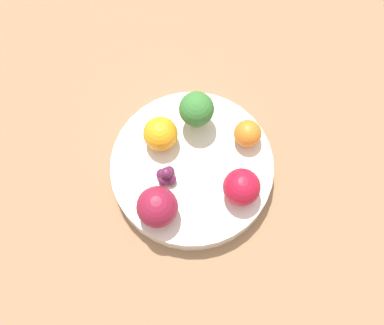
{
  "coord_description": "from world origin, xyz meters",
  "views": [
    {
      "loc": [
        -0.22,
        -0.11,
        0.73
      ],
      "look_at": [
        0.0,
        0.0,
        0.06
      ],
      "focal_mm": 50.0,
      "sensor_mm": 36.0,
      "label": 1
    }
  ],
  "objects_px": {
    "broccoli": "(196,110)",
    "grape_cluster": "(166,176)",
    "bowl": "(192,169)",
    "orange_back": "(160,134)",
    "apple_red": "(242,187)",
    "apple_green": "(157,207)",
    "orange_front": "(248,133)"
  },
  "relations": [
    {
      "from": "apple_red",
      "to": "grape_cluster",
      "type": "height_order",
      "value": "apple_red"
    },
    {
      "from": "broccoli",
      "to": "apple_green",
      "type": "height_order",
      "value": "broccoli"
    },
    {
      "from": "orange_front",
      "to": "apple_green",
      "type": "bearing_deg",
      "value": 158.61
    },
    {
      "from": "broccoli",
      "to": "orange_back",
      "type": "relative_size",
      "value": 1.34
    },
    {
      "from": "broccoli",
      "to": "orange_back",
      "type": "xyz_separation_m",
      "value": [
        -0.05,
        0.03,
        -0.01
      ]
    },
    {
      "from": "broccoli",
      "to": "grape_cluster",
      "type": "xyz_separation_m",
      "value": [
        -0.09,
        -0.0,
        -0.03
      ]
    },
    {
      "from": "apple_red",
      "to": "grape_cluster",
      "type": "xyz_separation_m",
      "value": [
        -0.03,
        0.1,
        -0.01
      ]
    },
    {
      "from": "apple_red",
      "to": "orange_front",
      "type": "height_order",
      "value": "apple_red"
    },
    {
      "from": "apple_red",
      "to": "grape_cluster",
      "type": "relative_size",
      "value": 1.67
    },
    {
      "from": "apple_green",
      "to": "grape_cluster",
      "type": "distance_m",
      "value": 0.05
    },
    {
      "from": "apple_red",
      "to": "apple_green",
      "type": "height_order",
      "value": "apple_green"
    },
    {
      "from": "broccoli",
      "to": "bowl",
      "type": "bearing_deg",
      "value": -157.92
    },
    {
      "from": "apple_red",
      "to": "grape_cluster",
      "type": "bearing_deg",
      "value": 105.52
    },
    {
      "from": "bowl",
      "to": "apple_green",
      "type": "xyz_separation_m",
      "value": [
        -0.08,
        0.01,
        0.04
      ]
    },
    {
      "from": "broccoli",
      "to": "orange_back",
      "type": "bearing_deg",
      "value": 148.39
    },
    {
      "from": "broccoli",
      "to": "apple_red",
      "type": "distance_m",
      "value": 0.12
    },
    {
      "from": "apple_green",
      "to": "grape_cluster",
      "type": "height_order",
      "value": "apple_green"
    },
    {
      "from": "broccoli",
      "to": "apple_green",
      "type": "xyz_separation_m",
      "value": [
        -0.14,
        -0.02,
        -0.01
      ]
    },
    {
      "from": "apple_green",
      "to": "grape_cluster",
      "type": "xyz_separation_m",
      "value": [
        0.05,
        0.01,
        -0.02
      ]
    },
    {
      "from": "broccoli",
      "to": "apple_green",
      "type": "bearing_deg",
      "value": -173.57
    },
    {
      "from": "orange_front",
      "to": "grape_cluster",
      "type": "bearing_deg",
      "value": 144.96
    },
    {
      "from": "apple_green",
      "to": "apple_red",
      "type": "bearing_deg",
      "value": -48.67
    },
    {
      "from": "broccoli",
      "to": "grape_cluster",
      "type": "distance_m",
      "value": 0.1
    },
    {
      "from": "apple_green",
      "to": "orange_front",
      "type": "xyz_separation_m",
      "value": [
        0.15,
        -0.06,
        -0.01
      ]
    },
    {
      "from": "apple_red",
      "to": "orange_front",
      "type": "xyz_separation_m",
      "value": [
        0.07,
        0.03,
        -0.01
      ]
    },
    {
      "from": "bowl",
      "to": "orange_back",
      "type": "xyz_separation_m",
      "value": [
        0.01,
        0.05,
        0.04
      ]
    },
    {
      "from": "orange_back",
      "to": "grape_cluster",
      "type": "bearing_deg",
      "value": -144.13
    },
    {
      "from": "apple_red",
      "to": "orange_front",
      "type": "distance_m",
      "value": 0.08
    },
    {
      "from": "bowl",
      "to": "orange_back",
      "type": "height_order",
      "value": "orange_back"
    },
    {
      "from": "orange_front",
      "to": "apple_red",
      "type": "bearing_deg",
      "value": -160.77
    },
    {
      "from": "broccoli",
      "to": "grape_cluster",
      "type": "height_order",
      "value": "broccoli"
    },
    {
      "from": "orange_back",
      "to": "grape_cluster",
      "type": "height_order",
      "value": "orange_back"
    }
  ]
}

